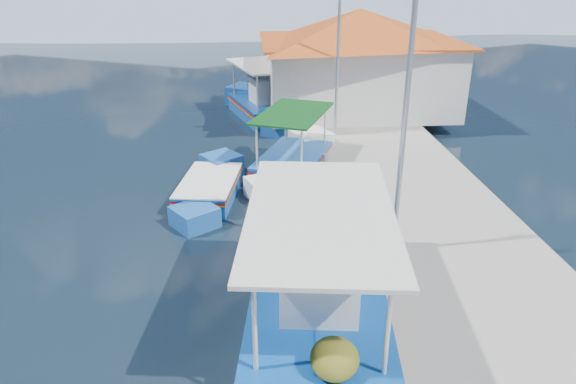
{
  "coord_description": "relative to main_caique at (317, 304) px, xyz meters",
  "views": [
    {
      "loc": [
        1.31,
        -8.8,
        6.84
      ],
      "look_at": [
        2.22,
        3.78,
        1.3
      ],
      "focal_mm": 33.1,
      "sensor_mm": 36.0,
      "label": 1
    }
  ],
  "objects": [
    {
      "name": "ground",
      "position": [
        -2.51,
        0.13,
        -0.57
      ],
      "size": [
        160.0,
        160.0,
        0.0
      ],
      "primitive_type": "plane",
      "color": "black",
      "rests_on": "ground"
    },
    {
      "name": "quay",
      "position": [
        3.39,
        6.13,
        -0.32
      ],
      "size": [
        5.0,
        44.0,
        0.5
      ],
      "primitive_type": "cube",
      "color": "gray",
      "rests_on": "ground"
    },
    {
      "name": "bollards",
      "position": [
        1.29,
        5.38,
        0.08
      ],
      "size": [
        0.2,
        17.2,
        0.3
      ],
      "color": "#A5A8AD",
      "rests_on": "quay"
    },
    {
      "name": "main_caique",
      "position": [
        0.0,
        0.0,
        0.0
      ],
      "size": [
        3.27,
        8.98,
        2.98
      ],
      "rotation": [
        0.0,
        0.0,
        0.12
      ],
      "color": "white",
      "rests_on": "ground"
    },
    {
      "name": "caique_green_canopy",
      "position": [
        0.18,
        8.57,
        -0.21
      ],
      "size": [
        3.47,
        5.98,
        2.42
      ],
      "rotation": [
        0.0,
        0.0,
        0.39
      ],
      "color": "white",
      "rests_on": "ground"
    },
    {
      "name": "caique_blue_hull",
      "position": [
        -2.55,
        6.62,
        -0.31
      ],
      "size": [
        2.12,
        5.33,
        0.96
      ],
      "rotation": [
        0.0,
        0.0,
        0.16
      ],
      "color": "#1C54A8",
      "rests_on": "ground"
    },
    {
      "name": "caique_far",
      "position": [
        -0.56,
        15.76,
        -0.07
      ],
      "size": [
        3.79,
        7.48,
        2.74
      ],
      "rotation": [
        0.0,
        0.0,
        -0.3
      ],
      "color": "#1C54A8",
      "rests_on": "ground"
    },
    {
      "name": "harbor_building",
      "position": [
        3.68,
        15.13,
        2.2
      ],
      "size": [
        10.49,
        10.49,
        4.4
      ],
      "color": "silver",
      "rests_on": "quay"
    },
    {
      "name": "lamp_post_near",
      "position": [
        1.99,
        2.13,
        3.28
      ],
      "size": [
        1.21,
        0.14,
        6.0
      ],
      "color": "#A5A8AD",
      "rests_on": "quay"
    },
    {
      "name": "lamp_post_far",
      "position": [
        1.99,
        11.13,
        3.28
      ],
      "size": [
        1.21,
        0.14,
        6.0
      ],
      "color": "#A5A8AD",
      "rests_on": "quay"
    },
    {
      "name": "mountain_ridge",
      "position": [
        4.03,
        56.13,
        1.47
      ],
      "size": [
        171.4,
        96.0,
        5.5
      ],
      "color": "slate",
      "rests_on": "ground"
    }
  ]
}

